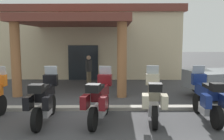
# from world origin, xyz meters

# --- Properties ---
(ground_plane) EXTENTS (80.00, 80.00, 0.00)m
(ground_plane) POSITION_xyz_m (0.00, 0.00, 0.00)
(ground_plane) COLOR #424244
(motel_building) EXTENTS (12.57, 11.45, 4.54)m
(motel_building) POSITION_xyz_m (0.11, 9.87, 2.31)
(motel_building) COLOR beige
(motel_building) RESTS_ON ground_plane
(motorcycle_black) EXTENTS (0.71, 2.21, 1.61)m
(motorcycle_black) POSITION_xyz_m (-0.39, -0.87, 0.70)
(motorcycle_black) COLOR black
(motorcycle_black) RESTS_ON ground_plane
(motorcycle_maroon) EXTENTS (0.90, 2.19, 1.61)m
(motorcycle_maroon) POSITION_xyz_m (1.24, -0.87, 0.70)
(motorcycle_maroon) COLOR black
(motorcycle_maroon) RESTS_ON ground_plane
(motorcycle_cream) EXTENTS (0.78, 2.21, 1.61)m
(motorcycle_cream) POSITION_xyz_m (2.87, -0.76, 0.70)
(motorcycle_cream) COLOR black
(motorcycle_cream) RESTS_ON ground_plane
(motorcycle_blue) EXTENTS (0.71, 2.21, 1.61)m
(motorcycle_blue) POSITION_xyz_m (4.50, -0.76, 0.70)
(motorcycle_blue) COLOR black
(motorcycle_blue) RESTS_ON ground_plane
(pedestrian) EXTENTS (0.32, 0.47, 1.63)m
(pedestrian) POSITION_xyz_m (0.51, 4.72, 0.94)
(pedestrian) COLOR brown
(pedestrian) RESTS_ON ground_plane
(curb_strip) EXTENTS (10.15, 0.36, 0.12)m
(curb_strip) POSITION_xyz_m (1.24, 0.46, 0.06)
(curb_strip) COLOR #ADA89E
(curb_strip) RESTS_ON ground_plane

